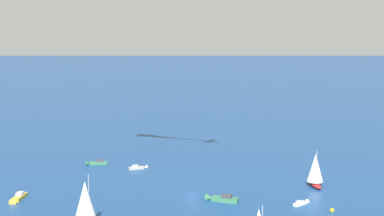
# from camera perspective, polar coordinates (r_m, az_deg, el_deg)

# --- Properties ---
(ground_plane) EXTENTS (2000.00, 2000.00, 0.00)m
(ground_plane) POSITION_cam_1_polar(r_m,az_deg,el_deg) (146.51, 0.00, -9.36)
(ground_plane) COLOR navy
(sailboat_near_centre) EXTENTS (8.16, 9.39, 12.60)m
(sailboat_near_centre) POSITION_cam_1_polar(r_m,az_deg,el_deg) (123.03, -11.36, -10.17)
(sailboat_near_centre) COLOR black
(sailboat_near_centre) RESTS_ON ground_plane
(motorboat_far_port) EXTENTS (1.75, 6.14, 1.77)m
(motorboat_far_port) POSITION_cam_1_polar(r_m,az_deg,el_deg) (174.31, -5.72, -6.38)
(motorboat_far_port) COLOR #9E9993
(motorboat_far_port) RESTS_ON ground_plane
(motorboat_inshore) EXTENTS (2.94, 5.22, 1.47)m
(motorboat_inshore) POSITION_cam_1_polar(r_m,az_deg,el_deg) (141.93, 11.69, -9.95)
(motorboat_inshore) COLOR white
(motorboat_inshore) RESTS_ON ground_plane
(motorboat_offshore) EXTENTS (7.72, 5.07, 2.21)m
(motorboat_offshore) POSITION_cam_1_polar(r_m,az_deg,el_deg) (149.59, -18.19, -9.17)
(motorboat_offshore) COLOR gold
(motorboat_offshore) RESTS_ON ground_plane
(motorboat_ahead) EXTENTS (2.99, 7.40, 2.09)m
(motorboat_ahead) POSITION_cam_1_polar(r_m,az_deg,el_deg) (181.98, -10.33, -5.82)
(motorboat_ahead) COLOR #33704C
(motorboat_ahead) RESTS_ON ground_plane
(sailboat_mid_cluster) EXTENTS (8.69, 5.66, 10.79)m
(sailboat_mid_cluster) POSITION_cam_1_polar(r_m,az_deg,el_deg) (157.66, 13.10, -6.45)
(sailboat_mid_cluster) COLOR #B21E1E
(sailboat_mid_cluster) RESTS_ON ground_plane
(motorboat_outer_ring_a) EXTENTS (7.34, 8.14, 2.53)m
(motorboat_outer_ring_a) POSITION_cam_1_polar(r_m,az_deg,el_deg) (141.75, 3.07, -9.69)
(motorboat_outer_ring_a) COLOR #33704C
(motorboat_outer_ring_a) RESTS_ON ground_plane
(marker_buoy) EXTENTS (1.10, 1.10, 2.10)m
(marker_buoy) POSITION_cam_1_polar(r_m,az_deg,el_deg) (138.14, 14.81, -10.57)
(marker_buoy) COLOR yellow
(marker_buoy) RESTS_ON ground_plane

